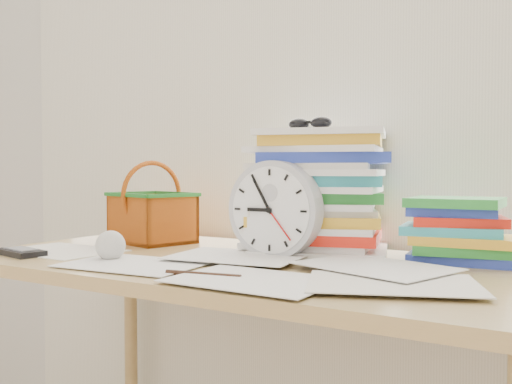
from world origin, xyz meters
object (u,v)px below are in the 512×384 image
Objects in this scene: desk at (243,290)px; clock at (275,209)px; calculator at (21,252)px; paper_stack at (316,192)px; basket at (152,203)px; book_stack at (459,230)px.

desk is 0.21m from clock.
paper_stack is at bearing 46.77° from calculator.
basket is at bearing 160.88° from desk.
book_stack is 0.87m from basket.
calculator is at bearing -144.73° from paper_stack.
clock is at bearing 45.66° from desk.
paper_stack is 0.16m from clock.
basket is at bearing -174.75° from book_stack.
calculator is at bearing -153.63° from clock.
desk is at bearing 35.20° from calculator.
basket is (-0.47, 0.08, -0.00)m from clock.
paper_stack reaches higher than basket.
paper_stack is 1.49× the size of basket.
paper_stack reaches higher than desk.
clock is at bearing 5.68° from basket.
desk is 5.84× the size of clock.
calculator reaches higher than desk.
clock is 0.93× the size of book_stack.
clock and basket have the same top height.
paper_stack is 2.42× the size of calculator.
paper_stack reaches higher than clock.
paper_stack is 0.51m from basket.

